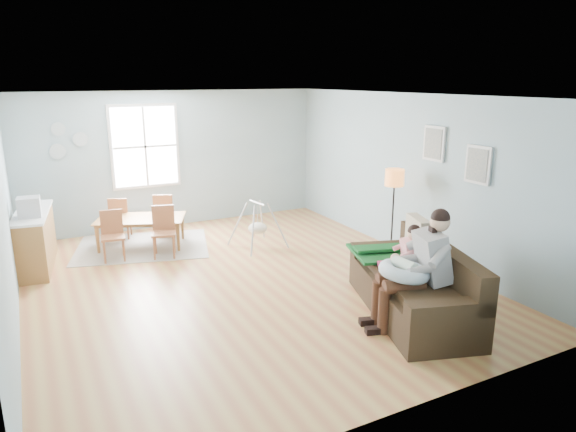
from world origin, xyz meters
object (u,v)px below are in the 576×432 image
storage_cube (405,286)px  chair_ne (164,213)px  chair_se (164,228)px  chair_sw (112,233)px  counter (35,239)px  floor_lamp (394,185)px  dining_table (142,233)px  sofa (416,290)px  chair_nw (120,216)px  father (418,265)px  toddler (405,252)px  baby_swing (258,227)px  monitor (29,207)px

storage_cube → chair_ne: 4.94m
chair_se → storage_cube: bearing=-55.0°
chair_sw → counter: (-1.15, 0.18, 0.00)m
floor_lamp → counter: bearing=156.5°
dining_table → chair_sw: bearing=-119.9°
sofa → chair_nw: size_ratio=3.05×
father → floor_lamp: 2.45m
sofa → chair_se: (-2.30, 3.69, 0.16)m
storage_cube → chair_sw: size_ratio=0.64×
chair_ne → toddler: bearing=-66.3°
chair_sw → baby_swing: size_ratio=0.89×
dining_table → baby_swing: (1.83, -0.98, 0.11)m
toddler → counter: 5.72m
floor_lamp → father: bearing=-121.5°
sofa → chair_nw: (-2.79, 4.99, 0.12)m
chair_nw → toddler: bearing=-59.7°
storage_cube → chair_se: bearing=125.0°
floor_lamp → chair_nw: bearing=140.0°
chair_nw → monitor: bearing=-140.5°
father → monitor: (-4.04, 4.03, 0.28)m
floor_lamp → chair_se: size_ratio=1.76×
father → monitor: father is taller
floor_lamp → baby_swing: floor_lamp is taller
baby_swing → counter: bearing=168.4°
storage_cube → chair_sw: chair_sw is taller
father → chair_nw: father is taller
counter → monitor: (-0.03, -0.31, 0.60)m
sofa → storage_cube: bearing=75.3°
counter → chair_nw: bearing=32.1°
chair_sw → chair_ne: size_ratio=0.99×
floor_lamp → chair_ne: floor_lamp is taller
chair_se → monitor: bearing=177.7°
chair_nw → dining_table: bearing=-69.1°
chair_nw → chair_ne: 0.81m
counter → monitor: 0.68m
storage_cube → toddler: bearing=-145.2°
floor_lamp → toddler: bearing=-123.6°
monitor → floor_lamp: bearing=-20.5°
chair_sw → monitor: size_ratio=2.46×
storage_cube → chair_nw: size_ratio=0.65×
father → dining_table: (-2.31, 4.60, -0.52)m
counter → storage_cube: bearing=-41.2°
chair_se → chair_ne: (0.29, 1.08, -0.01)m
dining_table → chair_ne: chair_ne is taller
chair_se → baby_swing: (1.59, -0.33, -0.11)m
monitor → chair_nw: bearing=39.5°
chair_se → sofa: bearing=-58.1°
sofa → chair_se: 4.35m
father → storage_cube: 0.84m
father → chair_ne: father is taller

